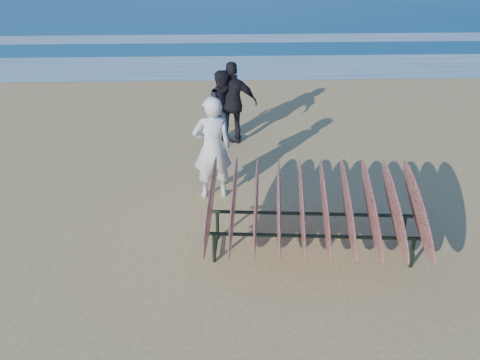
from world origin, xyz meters
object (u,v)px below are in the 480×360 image
(person_dark_b, at_px, (232,103))
(surfboard_rack, at_px, (313,206))
(person_white, at_px, (212,148))
(person_dark_a, at_px, (224,108))

(person_dark_b, bearing_deg, surfboard_rack, 105.87)
(surfboard_rack, distance_m, person_dark_b, 4.45)
(person_white, relative_size, person_dark_a, 1.16)
(person_white, height_order, person_dark_b, person_white)
(surfboard_rack, xyz_separation_m, person_white, (-1.54, 1.88, 0.13))
(person_white, height_order, person_dark_a, person_white)
(person_white, bearing_deg, person_dark_a, -104.32)
(surfboard_rack, height_order, person_white, person_white)
(person_white, xyz_separation_m, person_dark_b, (0.40, 2.42, -0.06))
(surfboard_rack, height_order, person_dark_b, person_dark_b)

